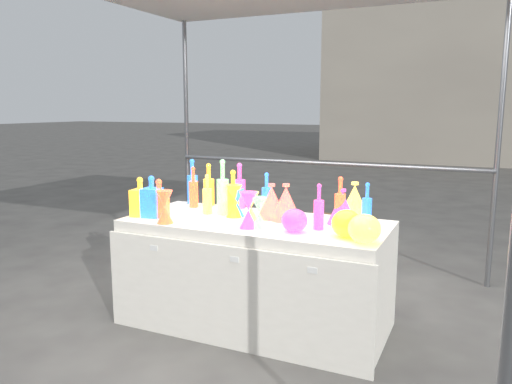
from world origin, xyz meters
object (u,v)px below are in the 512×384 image
at_px(hourglass_0, 165,207).
at_px(globe_0, 347,225).
at_px(cardboard_box_closed, 328,231).
at_px(display_table, 255,273).
at_px(decanter_0, 140,197).
at_px(bottle_0, 209,184).
at_px(lampshade_0, 286,202).

bearing_deg(hourglass_0, globe_0, 7.17).
bearing_deg(cardboard_box_closed, display_table, -84.78).
bearing_deg(display_table, hourglass_0, -148.92).
bearing_deg(hourglass_0, decanter_0, 158.12).
distance_m(decanter_0, globe_0, 1.49).
bearing_deg(bottle_0, decanter_0, -113.52).
distance_m(display_table, hourglass_0, 0.78).
height_order(globe_0, lampshade_0, lampshade_0).
distance_m(cardboard_box_closed, globe_0, 2.53).
relative_size(bottle_0, decanter_0, 1.18).
xyz_separation_m(bottle_0, lampshade_0, (0.75, -0.25, -0.04)).
bearing_deg(cardboard_box_closed, hourglass_0, -97.22).
bearing_deg(display_table, lampshade_0, 31.27).
distance_m(globe_0, lampshade_0, 0.57).
bearing_deg(globe_0, decanter_0, -178.64).
distance_m(cardboard_box_closed, decanter_0, 2.56).
height_order(hourglass_0, globe_0, hourglass_0).
xyz_separation_m(decanter_0, lampshade_0, (0.99, 0.31, -0.01)).
xyz_separation_m(display_table, decanter_0, (-0.81, -0.20, 0.52)).
bearing_deg(lampshade_0, decanter_0, -165.12).
xyz_separation_m(cardboard_box_closed, bottle_0, (-0.46, -1.80, 0.75)).
xyz_separation_m(decanter_0, hourglass_0, (0.29, -0.12, -0.03)).
height_order(bottle_0, lampshade_0, bottle_0).
bearing_deg(hourglass_0, display_table, 31.08).
relative_size(cardboard_box_closed, hourglass_0, 2.11).
bearing_deg(decanter_0, lampshade_0, 9.83).
relative_size(display_table, cardboard_box_closed, 3.90).
relative_size(decanter_0, globe_0, 1.52).
relative_size(decanter_0, lampshade_0, 1.11).
height_order(cardboard_box_closed, hourglass_0, hourglass_0).
xyz_separation_m(display_table, globe_0, (0.68, -0.16, 0.45)).
distance_m(cardboard_box_closed, hourglass_0, 2.60).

